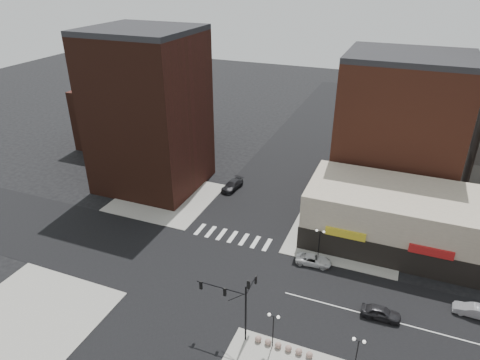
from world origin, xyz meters
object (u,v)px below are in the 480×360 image
(dark_sedan_east, at_px, (381,313))
(silver_sedan, at_px, (473,310))
(traffic_signal, at_px, (238,298))
(street_lamp_se_b, at_px, (358,347))
(street_lamp_ne, at_px, (320,237))
(white_suv, at_px, (313,260))
(dark_sedan_north, at_px, (232,185))
(street_lamp_se_a, at_px, (273,322))

(dark_sedan_east, xyz_separation_m, silver_sedan, (9.25, 4.11, -0.05))
(traffic_signal, height_order, street_lamp_se_b, traffic_signal)
(street_lamp_ne, xyz_separation_m, silver_sedan, (17.85, -3.82, -2.63))
(street_lamp_se_b, bearing_deg, dark_sedan_east, 78.81)
(street_lamp_se_b, bearing_deg, white_suv, 116.56)
(traffic_signal, distance_m, dark_sedan_north, 32.12)
(street_lamp_se_b, xyz_separation_m, dark_sedan_north, (-24.64, 29.30, -2.56))
(street_lamp_se_a, xyz_separation_m, dark_sedan_north, (-16.64, 29.30, -2.56))
(street_lamp_se_a, bearing_deg, dark_sedan_east, 40.07)
(street_lamp_ne, relative_size, dark_sedan_east, 1.00)
(street_lamp_se_b, height_order, silver_sedan, street_lamp_se_b)
(dark_sedan_east, bearing_deg, street_lamp_ne, 45.41)
(dark_sedan_east, bearing_deg, silver_sedan, -67.96)
(traffic_signal, relative_size, street_lamp_ne, 1.87)
(street_lamp_se_b, bearing_deg, silver_sedan, 48.31)
(street_lamp_se_a, height_order, dark_sedan_east, street_lamp_se_a)
(street_lamp_se_b, height_order, dark_sedan_east, street_lamp_se_b)
(street_lamp_se_a, height_order, white_suv, street_lamp_se_a)
(white_suv, relative_size, silver_sedan, 1.11)
(street_lamp_se_a, bearing_deg, traffic_signal, 177.43)
(street_lamp_ne, height_order, silver_sedan, street_lamp_ne)
(dark_sedan_east, bearing_deg, dark_sedan_north, 49.12)
(street_lamp_se_a, distance_m, dark_sedan_east, 12.80)
(traffic_signal, xyz_separation_m, dark_sedan_east, (13.36, 7.90, -4.25))
(traffic_signal, xyz_separation_m, dark_sedan_north, (-12.87, 29.13, -4.23))
(street_lamp_ne, bearing_deg, dark_sedan_east, -42.68)
(traffic_signal, distance_m, street_lamp_ne, 16.62)
(street_lamp_se_b, relative_size, street_lamp_ne, 1.00)
(traffic_signal, height_order, dark_sedan_north, traffic_signal)
(dark_sedan_east, distance_m, dark_sedan_north, 33.74)
(street_lamp_ne, distance_m, white_suv, 3.07)
(traffic_signal, bearing_deg, street_lamp_ne, 73.25)
(street_lamp_se_b, distance_m, silver_sedan, 16.52)
(silver_sedan, bearing_deg, street_lamp_ne, -99.19)
(street_lamp_ne, xyz_separation_m, dark_sedan_east, (8.60, -7.93, -2.58))
(street_lamp_se_a, bearing_deg, street_lamp_se_b, 0.00)
(silver_sedan, bearing_deg, white_suv, -94.42)
(white_suv, relative_size, dark_sedan_north, 0.89)
(white_suv, relative_size, dark_sedan_east, 1.07)
(street_lamp_se_b, relative_size, silver_sedan, 1.03)
(traffic_signal, relative_size, dark_sedan_east, 1.86)
(street_lamp_se_a, xyz_separation_m, white_suv, (0.75, 14.50, -2.67))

